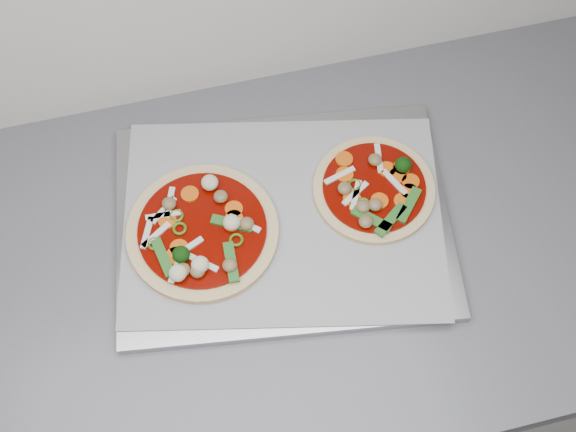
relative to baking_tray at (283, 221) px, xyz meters
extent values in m
cube|color=#AFAEAD|center=(-0.09, -0.05, -0.48)|extent=(3.60, 0.60, 0.86)
cube|color=#5D5D65|center=(-0.09, -0.05, -0.03)|extent=(3.60, 0.60, 0.04)
cube|color=#9A9A9F|center=(0.00, 0.00, 0.00)|extent=(0.50, 0.40, 0.01)
cube|color=#95969B|center=(0.00, 0.00, 0.01)|extent=(0.50, 0.41, 0.00)
cylinder|color=#E8C481|center=(-0.11, 0.00, 0.02)|extent=(0.25, 0.25, 0.01)
cylinder|color=#6C0701|center=(-0.11, 0.00, 0.02)|extent=(0.21, 0.21, 0.00)
ellipsoid|color=brown|center=(-0.13, -0.06, 0.03)|extent=(0.03, 0.03, 0.01)
cylinder|color=orange|center=(-0.07, 0.00, 0.03)|extent=(0.03, 0.03, 0.00)
cube|color=silver|center=(-0.15, 0.05, 0.03)|extent=(0.02, 0.05, 0.00)
cylinder|color=orange|center=(-0.15, -0.03, 0.03)|extent=(0.03, 0.03, 0.00)
cube|color=silver|center=(-0.16, -0.05, 0.03)|extent=(0.03, 0.05, 0.00)
cylinder|color=orange|center=(-0.15, -0.02, 0.03)|extent=(0.03, 0.03, 0.00)
ellipsoid|color=brown|center=(-0.08, 0.04, 0.03)|extent=(0.03, 0.03, 0.01)
cube|color=#2A6823|center=(-0.08, -0.06, 0.03)|extent=(0.02, 0.06, 0.00)
cylinder|color=orange|center=(-0.16, 0.02, 0.03)|extent=(0.03, 0.03, 0.00)
ellipsoid|color=brown|center=(-0.15, 0.05, 0.03)|extent=(0.03, 0.03, 0.01)
ellipsoid|color=brown|center=(-0.15, -0.05, 0.03)|extent=(0.02, 0.02, 0.01)
ellipsoid|color=beige|center=(-0.07, 0.00, 0.03)|extent=(0.03, 0.03, 0.02)
cube|color=#2A6823|center=(-0.17, -0.03, 0.03)|extent=(0.03, 0.06, 0.00)
cube|color=silver|center=(-0.17, 0.01, 0.03)|extent=(0.04, 0.03, 0.00)
cube|color=silver|center=(-0.16, 0.04, 0.03)|extent=(0.04, 0.04, 0.00)
ellipsoid|color=#14390B|center=(-0.15, -0.03, 0.03)|extent=(0.03, 0.03, 0.02)
cube|color=silver|center=(-0.12, -0.05, 0.03)|extent=(0.04, 0.04, 0.00)
torus|color=#39510F|center=(-0.18, -0.01, 0.03)|extent=(0.03, 0.03, 0.00)
cylinder|color=orange|center=(-0.12, 0.06, 0.03)|extent=(0.04, 0.04, 0.00)
torus|color=#39510F|center=(-0.14, 0.01, 0.03)|extent=(0.03, 0.03, 0.00)
ellipsoid|color=beige|center=(-0.09, 0.06, 0.03)|extent=(0.03, 0.03, 0.02)
torus|color=#39510F|center=(-0.14, 0.03, 0.03)|extent=(0.03, 0.03, 0.00)
cylinder|color=orange|center=(-0.07, 0.01, 0.03)|extent=(0.03, 0.03, 0.00)
ellipsoid|color=brown|center=(-0.05, -0.01, 0.03)|extent=(0.03, 0.03, 0.01)
ellipsoid|color=beige|center=(-0.16, -0.06, 0.03)|extent=(0.03, 0.03, 0.02)
cube|color=silver|center=(-0.16, 0.03, 0.03)|extent=(0.05, 0.01, 0.00)
ellipsoid|color=beige|center=(-0.12, -0.05, 0.03)|extent=(0.03, 0.03, 0.02)
cube|color=silver|center=(-0.19, 0.01, 0.03)|extent=(0.03, 0.05, 0.00)
torus|color=#39510F|center=(-0.07, -0.03, 0.03)|extent=(0.03, 0.03, 0.00)
ellipsoid|color=brown|center=(-0.09, -0.06, 0.03)|extent=(0.03, 0.03, 0.01)
cube|color=#2A6823|center=(-0.07, 0.00, 0.03)|extent=(0.06, 0.04, 0.00)
cube|color=silver|center=(-0.05, -0.01, 0.03)|extent=(0.04, 0.04, 0.00)
cube|color=silver|center=(-0.14, -0.02, 0.03)|extent=(0.05, 0.03, 0.00)
cylinder|color=orange|center=(-0.06, 0.02, 0.03)|extent=(0.03, 0.03, 0.00)
cylinder|color=#E8C481|center=(0.13, 0.01, 0.01)|extent=(0.23, 0.23, 0.01)
cylinder|color=#6C0701|center=(0.13, 0.01, 0.02)|extent=(0.19, 0.19, 0.00)
ellipsoid|color=brown|center=(0.11, -0.04, 0.03)|extent=(0.03, 0.03, 0.01)
ellipsoid|color=brown|center=(0.11, -0.02, 0.03)|extent=(0.03, 0.03, 0.01)
cylinder|color=orange|center=(0.17, 0.02, 0.02)|extent=(0.03, 0.03, 0.00)
ellipsoid|color=brown|center=(0.09, 0.01, 0.03)|extent=(0.03, 0.03, 0.01)
cube|color=silver|center=(0.10, 0.00, 0.02)|extent=(0.03, 0.05, 0.00)
cube|color=#2A6823|center=(0.14, -0.05, 0.02)|extent=(0.05, 0.05, 0.00)
cube|color=silver|center=(0.10, 0.01, 0.02)|extent=(0.05, 0.03, 0.00)
torus|color=#39510F|center=(0.11, 0.02, 0.02)|extent=(0.03, 0.03, 0.00)
cylinder|color=orange|center=(0.16, 0.03, 0.02)|extent=(0.03, 0.03, 0.00)
ellipsoid|color=brown|center=(0.15, 0.05, 0.03)|extent=(0.02, 0.02, 0.01)
cylinder|color=orange|center=(0.17, -0.02, 0.02)|extent=(0.03, 0.03, 0.00)
cube|color=silver|center=(0.09, 0.04, 0.02)|extent=(0.05, 0.02, 0.00)
cylinder|color=orange|center=(0.18, -0.01, 0.02)|extent=(0.03, 0.03, 0.00)
cube|color=silver|center=(0.15, 0.05, 0.02)|extent=(0.02, 0.05, 0.00)
cylinder|color=orange|center=(0.13, -0.01, 0.02)|extent=(0.03, 0.03, 0.00)
cylinder|color=orange|center=(0.19, 0.01, 0.02)|extent=(0.04, 0.04, 0.00)
ellipsoid|color=brown|center=(0.13, -0.02, 0.03)|extent=(0.02, 0.02, 0.01)
torus|color=#39510F|center=(0.11, -0.01, 0.02)|extent=(0.03, 0.03, 0.00)
cylinder|color=orange|center=(0.10, 0.06, 0.02)|extent=(0.03, 0.03, 0.00)
cylinder|color=orange|center=(0.10, 0.04, 0.02)|extent=(0.04, 0.04, 0.00)
cylinder|color=orange|center=(0.10, -0.02, 0.02)|extent=(0.03, 0.03, 0.00)
ellipsoid|color=#14390B|center=(0.18, 0.03, 0.03)|extent=(0.03, 0.03, 0.02)
cube|color=#2A6823|center=(0.12, -0.04, 0.02)|extent=(0.05, 0.05, 0.00)
cylinder|color=orange|center=(0.18, 0.03, 0.02)|extent=(0.03, 0.03, 0.00)
cube|color=silver|center=(0.16, 0.01, 0.02)|extent=(0.03, 0.05, 0.00)
cylinder|color=orange|center=(0.10, 0.00, 0.02)|extent=(0.03, 0.03, 0.00)
cube|color=#2A6823|center=(0.17, -0.03, 0.02)|extent=(0.05, 0.05, 0.00)
camera|label=1|loc=(-0.11, -0.50, 0.99)|focal=50.00mm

